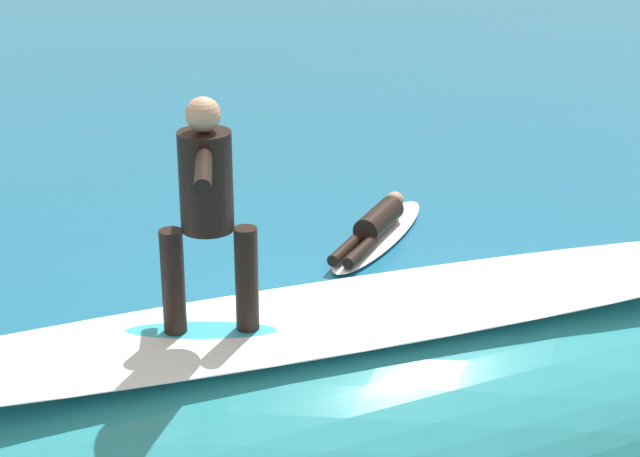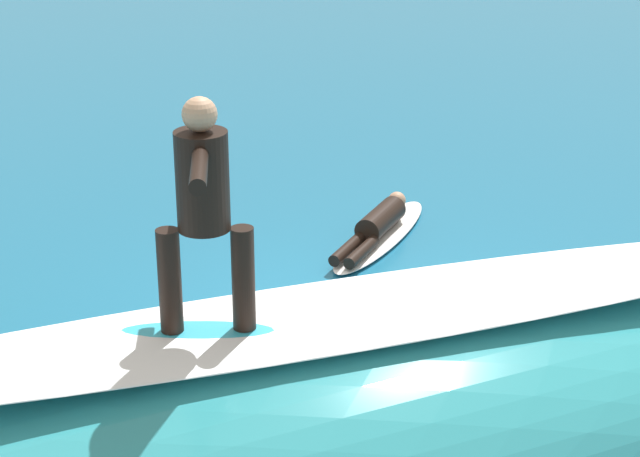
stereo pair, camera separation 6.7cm
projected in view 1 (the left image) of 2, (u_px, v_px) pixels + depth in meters
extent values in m
plane|color=#196084|center=(358.00, 328.00, 10.48)|extent=(120.00, 120.00, 0.00)
ellipsoid|color=teal|center=(336.00, 427.00, 7.38)|extent=(9.55, 5.40, 1.60)
ellipsoid|color=white|center=(336.00, 315.00, 7.07)|extent=(7.70, 3.17, 0.08)
ellipsoid|color=#33B2D1|center=(212.00, 335.00, 6.81)|extent=(1.96, 0.58, 0.08)
cylinder|color=black|center=(173.00, 281.00, 6.65)|extent=(0.14, 0.14, 0.67)
cylinder|color=black|center=(247.00, 279.00, 6.68)|extent=(0.14, 0.14, 0.67)
cylinder|color=black|center=(206.00, 181.00, 6.43)|extent=(0.33, 0.33, 0.61)
sphere|color=tan|center=(203.00, 115.00, 6.28)|extent=(0.21, 0.21, 0.21)
cylinder|color=black|center=(203.00, 171.00, 5.95)|extent=(0.11, 0.55, 0.10)
cylinder|color=black|center=(205.00, 126.00, 6.75)|extent=(0.11, 0.55, 0.10)
ellipsoid|color=silver|center=(378.00, 235.00, 12.55)|extent=(1.58, 2.38, 0.08)
cylinder|color=black|center=(379.00, 220.00, 12.48)|extent=(0.66, 0.89, 0.30)
sphere|color=tan|center=(395.00, 200.00, 12.89)|extent=(0.21, 0.21, 0.21)
cylinder|color=black|center=(360.00, 252.00, 11.82)|extent=(0.44, 0.69, 0.13)
cylinder|color=black|center=(345.00, 249.00, 11.88)|extent=(0.44, 0.69, 0.13)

